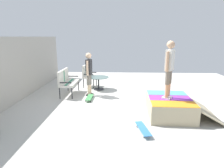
{
  "coord_description": "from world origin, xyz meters",
  "views": [
    {
      "loc": [
        -6.5,
        0.2,
        2.3
      ],
      "look_at": [
        -0.03,
        0.5,
        0.7
      ],
      "focal_mm": 30.8,
      "sensor_mm": 36.0,
      "label": 1
    }
  ],
  "objects_px": {
    "person_skater": "(169,66)",
    "patio_chair_near_house": "(88,74)",
    "patio_table": "(99,81)",
    "person_watching": "(89,71)",
    "skateboard_by_bench": "(89,97)",
    "skate_ramp": "(170,106)",
    "skateboard_spare": "(143,129)",
    "patio_bench": "(66,80)"
  },
  "relations": [
    {
      "from": "patio_table",
      "to": "skateboard_by_bench",
      "type": "relative_size",
      "value": 1.12
    },
    {
      "from": "patio_table",
      "to": "skateboard_spare",
      "type": "distance_m",
      "value": 4.18
    },
    {
      "from": "person_watching",
      "to": "person_skater",
      "type": "bearing_deg",
      "value": -126.65
    },
    {
      "from": "patio_chair_near_house",
      "to": "skateboard_spare",
      "type": "xyz_separation_m",
      "value": [
        -4.35,
        -2.11,
        -0.53
      ]
    },
    {
      "from": "patio_chair_near_house",
      "to": "patio_table",
      "type": "relative_size",
      "value": 1.13
    },
    {
      "from": "patio_bench",
      "to": "patio_table",
      "type": "height_order",
      "value": "patio_bench"
    },
    {
      "from": "patio_bench",
      "to": "patio_chair_near_house",
      "type": "relative_size",
      "value": 1.23
    },
    {
      "from": "patio_table",
      "to": "skate_ramp",
      "type": "bearing_deg",
      "value": -138.03
    },
    {
      "from": "patio_table",
      "to": "skateboard_by_bench",
      "type": "xyz_separation_m",
      "value": [
        -1.42,
        0.19,
        -0.32
      ]
    },
    {
      "from": "skateboard_by_bench",
      "to": "patio_chair_near_house",
      "type": "bearing_deg",
      "value": 11.28
    },
    {
      "from": "patio_chair_near_house",
      "to": "person_watching",
      "type": "xyz_separation_m",
      "value": [
        -1.35,
        -0.3,
        0.38
      ]
    },
    {
      "from": "skateboard_by_bench",
      "to": "person_skater",
      "type": "bearing_deg",
      "value": -118.87
    },
    {
      "from": "patio_bench",
      "to": "person_watching",
      "type": "relative_size",
      "value": 0.74
    },
    {
      "from": "skate_ramp",
      "to": "patio_table",
      "type": "relative_size",
      "value": 2.23
    },
    {
      "from": "patio_chair_near_house",
      "to": "patio_table",
      "type": "distance_m",
      "value": 0.77
    },
    {
      "from": "person_skater",
      "to": "skate_ramp",
      "type": "bearing_deg",
      "value": -65.6
    },
    {
      "from": "patio_chair_near_house",
      "to": "skateboard_spare",
      "type": "distance_m",
      "value": 4.86
    },
    {
      "from": "patio_table",
      "to": "person_skater",
      "type": "relative_size",
      "value": 0.54
    },
    {
      "from": "person_skater",
      "to": "skateboard_by_bench",
      "type": "xyz_separation_m",
      "value": [
        1.4,
        2.53,
        -1.42
      ]
    },
    {
      "from": "patio_bench",
      "to": "person_watching",
      "type": "bearing_deg",
      "value": -93.13
    },
    {
      "from": "skate_ramp",
      "to": "person_skater",
      "type": "distance_m",
      "value": 1.24
    },
    {
      "from": "patio_chair_near_house",
      "to": "patio_table",
      "type": "height_order",
      "value": "patio_chair_near_house"
    },
    {
      "from": "person_skater",
      "to": "skateboard_by_bench",
      "type": "bearing_deg",
      "value": 61.13
    },
    {
      "from": "patio_chair_near_house",
      "to": "person_watching",
      "type": "relative_size",
      "value": 0.6
    },
    {
      "from": "skate_ramp",
      "to": "person_watching",
      "type": "distance_m",
      "value": 3.41
    },
    {
      "from": "person_watching",
      "to": "skateboard_spare",
      "type": "xyz_separation_m",
      "value": [
        -3.0,
        -1.81,
        -0.91
      ]
    },
    {
      "from": "person_watching",
      "to": "skateboard_spare",
      "type": "relative_size",
      "value": 2.06
    },
    {
      "from": "person_watching",
      "to": "skateboard_by_bench",
      "type": "xyz_separation_m",
      "value": [
        -0.55,
        -0.08,
        -0.91
      ]
    },
    {
      "from": "skate_ramp",
      "to": "person_skater",
      "type": "xyz_separation_m",
      "value": [
        -0.06,
        0.13,
        1.23
      ]
    },
    {
      "from": "patio_table",
      "to": "skateboard_by_bench",
      "type": "distance_m",
      "value": 1.46
    },
    {
      "from": "patio_chair_near_house",
      "to": "person_skater",
      "type": "distance_m",
      "value": 4.48
    },
    {
      "from": "patio_bench",
      "to": "person_skater",
      "type": "relative_size",
      "value": 0.76
    },
    {
      "from": "person_skater",
      "to": "patio_chair_near_house",
      "type": "bearing_deg",
      "value": 41.45
    },
    {
      "from": "patio_table",
      "to": "skateboard_spare",
      "type": "relative_size",
      "value": 1.09
    },
    {
      "from": "skateboard_spare",
      "to": "person_skater",
      "type": "bearing_deg",
      "value": -37.17
    },
    {
      "from": "patio_chair_near_house",
      "to": "skateboard_by_bench",
      "type": "bearing_deg",
      "value": -168.72
    },
    {
      "from": "skate_ramp",
      "to": "patio_table",
      "type": "xyz_separation_m",
      "value": [
        2.75,
        2.48,
        0.14
      ]
    },
    {
      "from": "patio_table",
      "to": "person_watching",
      "type": "height_order",
      "value": "person_watching"
    },
    {
      "from": "person_watching",
      "to": "skateboard_by_bench",
      "type": "relative_size",
      "value": 2.12
    },
    {
      "from": "person_skater",
      "to": "skateboard_spare",
      "type": "height_order",
      "value": "person_skater"
    },
    {
      "from": "patio_bench",
      "to": "skateboard_spare",
      "type": "distance_m",
      "value": 4.14
    },
    {
      "from": "patio_bench",
      "to": "patio_chair_near_house",
      "type": "height_order",
      "value": "same"
    }
  ]
}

